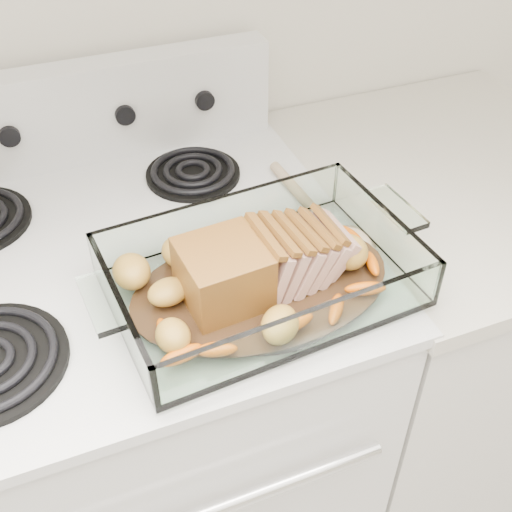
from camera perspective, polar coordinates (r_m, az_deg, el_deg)
name	(u,v)px	position (r m, az deg, el deg)	size (l,w,h in m)	color
electric_range	(142,424)	(1.36, -10.14, -14.50)	(0.78, 0.70, 1.12)	white
counter_right	(422,338)	(1.55, 14.56, -7.06)	(0.58, 0.68, 0.93)	silver
baking_dish	(261,279)	(0.91, 0.47, -2.06)	(0.41, 0.27, 0.08)	white
pork_roast	(251,266)	(0.89, -0.43, -0.91)	(0.25, 0.11, 0.09)	brown
roast_vegetables	(250,262)	(0.93, -0.53, -0.51)	(0.34, 0.18, 0.04)	#D45708
wooden_spoon	(331,223)	(1.05, 6.72, 2.93)	(0.07, 0.29, 0.02)	#C6B18C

